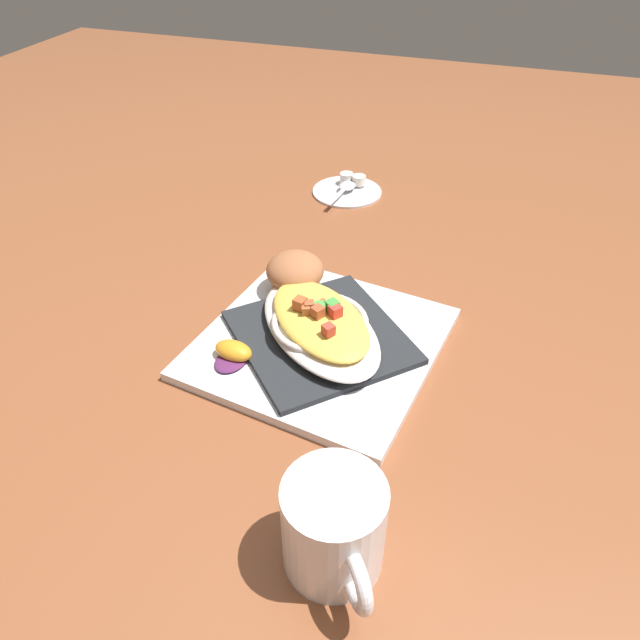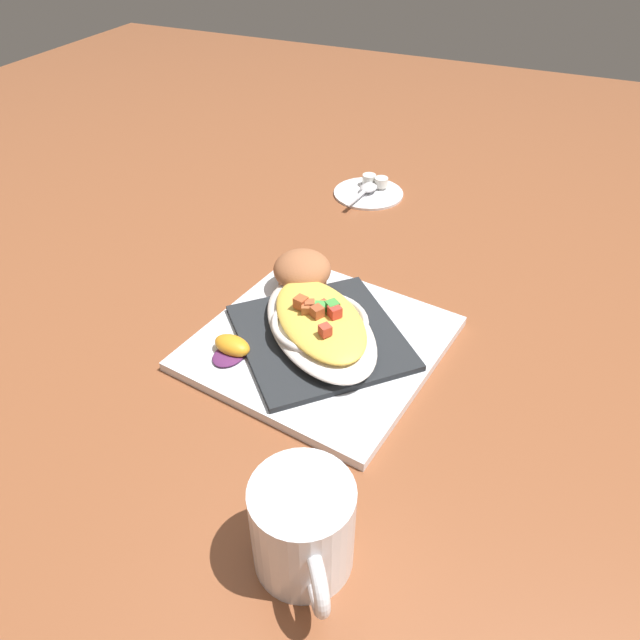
# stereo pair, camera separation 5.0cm
# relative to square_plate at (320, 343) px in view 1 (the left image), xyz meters

# --- Properties ---
(ground_plane) EXTENTS (2.60, 2.60, 0.00)m
(ground_plane) POSITION_rel_square_plate_xyz_m (0.00, 0.00, -0.01)
(ground_plane) COLOR brown
(square_plate) EXTENTS (0.31, 0.31, 0.01)m
(square_plate) POSITION_rel_square_plate_xyz_m (0.00, 0.00, 0.00)
(square_plate) COLOR white
(square_plate) RESTS_ON ground_plane
(folded_napkin) EXTENTS (0.27, 0.27, 0.01)m
(folded_napkin) POSITION_rel_square_plate_xyz_m (0.00, 0.00, 0.01)
(folded_napkin) COLOR #26292C
(folded_napkin) RESTS_ON square_plate
(gratin_dish) EXTENTS (0.23, 0.23, 0.05)m
(gratin_dish) POSITION_rel_square_plate_xyz_m (-0.00, -0.00, 0.03)
(gratin_dish) COLOR silver
(gratin_dish) RESTS_ON folded_napkin
(muffin) EXTENTS (0.08, 0.08, 0.06)m
(muffin) POSITION_rel_square_plate_xyz_m (0.09, 0.06, 0.03)
(muffin) COLOR #AA6A3A
(muffin) RESTS_ON square_plate
(orange_garnish) EXTENTS (0.05, 0.05, 0.02)m
(orange_garnish) POSITION_rel_square_plate_xyz_m (-0.07, 0.09, 0.01)
(orange_garnish) COLOR #5B2557
(orange_garnish) RESTS_ON square_plate
(coffee_mug) EXTENTS (0.11, 0.09, 0.09)m
(coffee_mug) POSITION_rel_square_plate_xyz_m (-0.26, -0.10, 0.04)
(coffee_mug) COLOR white
(coffee_mug) RESTS_ON ground_plane
(creamer_saucer) EXTENTS (0.12, 0.12, 0.01)m
(creamer_saucer) POSITION_rel_square_plate_xyz_m (0.41, 0.09, -0.00)
(creamer_saucer) COLOR white
(creamer_saucer) RESTS_ON ground_plane
(spoon) EXTENTS (0.10, 0.03, 0.01)m
(spoon) POSITION_rel_square_plate_xyz_m (0.40, 0.09, 0.01)
(spoon) COLOR silver
(spoon) RESTS_ON creamer_saucer
(creamer_cup_0) EXTENTS (0.02, 0.02, 0.02)m
(creamer_cup_0) POSITION_rel_square_plate_xyz_m (0.43, 0.07, 0.01)
(creamer_cup_0) COLOR white
(creamer_cup_0) RESTS_ON creamer_saucer
(creamer_cup_1) EXTENTS (0.02, 0.02, 0.02)m
(creamer_cup_1) POSITION_rel_square_plate_xyz_m (0.44, 0.10, 0.01)
(creamer_cup_1) COLOR white
(creamer_cup_1) RESTS_ON creamer_saucer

